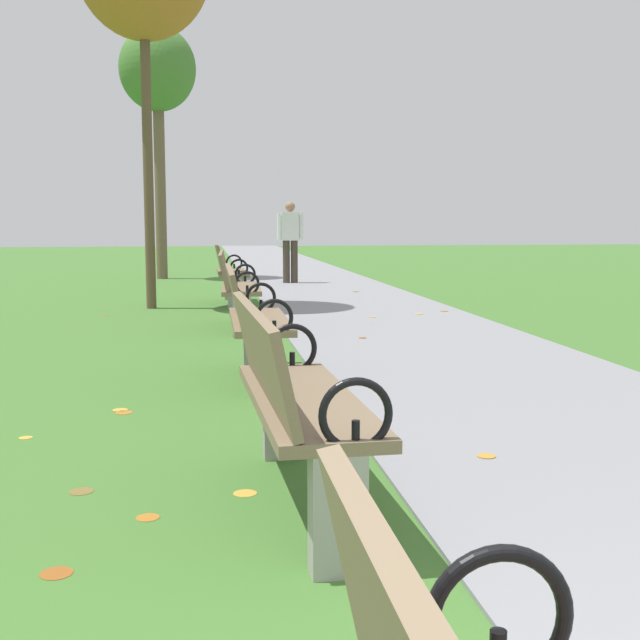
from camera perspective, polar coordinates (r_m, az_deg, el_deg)
paved_walkway at (r=18.81m, az=-1.32°, el=3.14°), size 2.68×44.00×0.02m
park_bench_2 at (r=3.62m, az=-1.94°, el=-5.54°), size 0.53×1.62×0.90m
park_bench_3 at (r=6.49m, az=-4.72°, el=0.01°), size 0.48×1.60×0.90m
park_bench_4 at (r=9.63m, az=-5.85°, el=2.27°), size 0.53×1.62×0.90m
park_bench_5 at (r=12.47m, az=-6.38°, el=3.33°), size 0.48×1.60×0.90m
tree_2 at (r=18.43m, az=-11.29°, el=16.52°), size 1.63×1.63×5.37m
pedestrian_walking at (r=16.41m, az=-2.10°, el=5.78°), size 0.53×0.24×1.62m
scattered_leaves at (r=6.84m, az=-0.07°, el=-3.61°), size 4.74×15.92×0.02m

